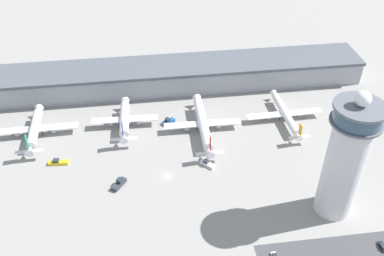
{
  "coord_description": "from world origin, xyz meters",
  "views": [
    {
      "loc": [
        -6.59,
        -130.26,
        126.36
      ],
      "look_at": [
        12.59,
        14.1,
        13.71
      ],
      "focal_mm": 40.0,
      "sensor_mm": 36.0,
      "label": 1
    }
  ],
  "objects_px": {
    "car_white_wagon": "(383,247)",
    "service_truck_fuel": "(207,164)",
    "control_tower": "(346,158)",
    "service_truck_catering": "(169,121)",
    "airplane_gate_alpha": "(35,129)",
    "service_truck_water": "(119,184)",
    "airplane_gate_bravo": "(125,119)",
    "airplane_gate_delta": "(285,114)",
    "airplane_gate_charlie": "(203,124)",
    "service_truck_baggage": "(58,162)"
  },
  "relations": [
    {
      "from": "airplane_gate_bravo",
      "to": "airplane_gate_delta",
      "type": "xyz_separation_m",
      "value": [
        78.25,
        -4.84,
        -0.8
      ]
    },
    {
      "from": "control_tower",
      "to": "airplane_gate_bravo",
      "type": "distance_m",
      "value": 103.13
    },
    {
      "from": "airplane_gate_alpha",
      "to": "airplane_gate_delta",
      "type": "xyz_separation_m",
      "value": [
        119.86,
        -3.04,
        -0.62
      ]
    },
    {
      "from": "airplane_gate_bravo",
      "to": "car_white_wagon",
      "type": "distance_m",
      "value": 122.35
    },
    {
      "from": "service_truck_fuel",
      "to": "service_truck_baggage",
      "type": "height_order",
      "value": "service_truck_fuel"
    },
    {
      "from": "airplane_gate_charlie",
      "to": "service_truck_baggage",
      "type": "distance_m",
      "value": 67.7
    },
    {
      "from": "service_truck_water",
      "to": "control_tower",
      "type": "bearing_deg",
      "value": -15.77
    },
    {
      "from": "airplane_gate_delta",
      "to": "car_white_wagon",
      "type": "xyz_separation_m",
      "value": [
        11.53,
        -78.2,
        -3.11
      ]
    },
    {
      "from": "service_truck_fuel",
      "to": "service_truck_water",
      "type": "bearing_deg",
      "value": -169.02
    },
    {
      "from": "airplane_gate_alpha",
      "to": "car_white_wagon",
      "type": "distance_m",
      "value": 154.52
    },
    {
      "from": "car_white_wagon",
      "to": "service_truck_fuel",
      "type": "bearing_deg",
      "value": 137.24
    },
    {
      "from": "airplane_gate_delta",
      "to": "car_white_wagon",
      "type": "height_order",
      "value": "airplane_gate_delta"
    },
    {
      "from": "service_truck_water",
      "to": "airplane_gate_alpha",
      "type": "bearing_deg",
      "value": 135.63
    },
    {
      "from": "service_truck_catering",
      "to": "service_truck_fuel",
      "type": "relative_size",
      "value": 1.02
    },
    {
      "from": "service_truck_baggage",
      "to": "service_truck_water",
      "type": "bearing_deg",
      "value": -32.48
    },
    {
      "from": "airplane_gate_alpha",
      "to": "service_truck_catering",
      "type": "xyz_separation_m",
      "value": [
        62.69,
        1.84,
        -3.19
      ]
    },
    {
      "from": "airplane_gate_bravo",
      "to": "service_truck_baggage",
      "type": "xyz_separation_m",
      "value": [
        -29.23,
        -22.93,
        -3.59
      ]
    },
    {
      "from": "control_tower",
      "to": "service_truck_catering",
      "type": "height_order",
      "value": "control_tower"
    },
    {
      "from": "airplane_gate_charlie",
      "to": "service_truck_baggage",
      "type": "height_order",
      "value": "airplane_gate_charlie"
    },
    {
      "from": "airplane_gate_delta",
      "to": "car_white_wagon",
      "type": "distance_m",
      "value": 79.1
    },
    {
      "from": "control_tower",
      "to": "car_white_wagon",
      "type": "xyz_separation_m",
      "value": [
        10.85,
        -20.2,
        -25.33
      ]
    },
    {
      "from": "airplane_gate_bravo",
      "to": "car_white_wagon",
      "type": "relative_size",
      "value": 7.14
    },
    {
      "from": "airplane_gate_charlie",
      "to": "service_truck_catering",
      "type": "xyz_separation_m",
      "value": [
        -15.68,
        8.21,
        -3.11
      ]
    },
    {
      "from": "service_truck_baggage",
      "to": "airplane_gate_alpha",
      "type": "bearing_deg",
      "value": 120.36
    },
    {
      "from": "car_white_wagon",
      "to": "airplane_gate_charlie",
      "type": "bearing_deg",
      "value": 125.3
    },
    {
      "from": "airplane_gate_alpha",
      "to": "car_white_wagon",
      "type": "relative_size",
      "value": 8.61
    },
    {
      "from": "airplane_gate_alpha",
      "to": "service_truck_water",
      "type": "distance_m",
      "value": 54.38
    },
    {
      "from": "airplane_gate_charlie",
      "to": "airplane_gate_delta",
      "type": "height_order",
      "value": "airplane_gate_charlie"
    },
    {
      "from": "airplane_gate_bravo",
      "to": "service_truck_catering",
      "type": "height_order",
      "value": "airplane_gate_bravo"
    },
    {
      "from": "airplane_gate_charlie",
      "to": "car_white_wagon",
      "type": "height_order",
      "value": "airplane_gate_charlie"
    },
    {
      "from": "service_truck_catering",
      "to": "service_truck_water",
      "type": "distance_m",
      "value": 46.42
    },
    {
      "from": "service_truck_catering",
      "to": "service_truck_water",
      "type": "relative_size",
      "value": 0.87
    },
    {
      "from": "airplane_gate_bravo",
      "to": "service_truck_fuel",
      "type": "xyz_separation_m",
      "value": [
        35.04,
        -32.42,
        -3.57
      ]
    },
    {
      "from": "control_tower",
      "to": "service_truck_catering",
      "type": "bearing_deg",
      "value": 132.61
    },
    {
      "from": "service_truck_fuel",
      "to": "service_truck_water",
      "type": "relative_size",
      "value": 0.86
    },
    {
      "from": "car_white_wagon",
      "to": "airplane_gate_delta",
      "type": "bearing_deg",
      "value": 98.39
    },
    {
      "from": "control_tower",
      "to": "airplane_gate_delta",
      "type": "xyz_separation_m",
      "value": [
        -0.67,
        57.99,
        -22.22
      ]
    },
    {
      "from": "control_tower",
      "to": "service_truck_catering",
      "type": "distance_m",
      "value": 88.97
    },
    {
      "from": "airplane_gate_alpha",
      "to": "service_truck_water",
      "type": "bearing_deg",
      "value": -44.37
    },
    {
      "from": "airplane_gate_bravo",
      "to": "service_truck_water",
      "type": "distance_m",
      "value": 40.0
    },
    {
      "from": "airplane_gate_charlie",
      "to": "service_truck_fuel",
      "type": "xyz_separation_m",
      "value": [
        -1.71,
        -24.26,
        -3.31
      ]
    },
    {
      "from": "airplane_gate_charlie",
      "to": "car_white_wagon",
      "type": "distance_m",
      "value": 91.82
    },
    {
      "from": "service_truck_catering",
      "to": "airplane_gate_bravo",
      "type": "bearing_deg",
      "value": -179.87
    },
    {
      "from": "control_tower",
      "to": "service_truck_baggage",
      "type": "bearing_deg",
      "value": 159.75
    },
    {
      "from": "airplane_gate_delta",
      "to": "service_truck_fuel",
      "type": "bearing_deg",
      "value": -147.45
    },
    {
      "from": "airplane_gate_alpha",
      "to": "service_truck_fuel",
      "type": "distance_m",
      "value": 82.61
    },
    {
      "from": "airplane_gate_delta",
      "to": "service_truck_catering",
      "type": "xyz_separation_m",
      "value": [
        -57.17,
        4.89,
        -2.57
      ]
    },
    {
      "from": "control_tower",
      "to": "airplane_gate_bravo",
      "type": "relative_size",
      "value": 1.63
    },
    {
      "from": "service_truck_catering",
      "to": "service_truck_fuel",
      "type": "distance_m",
      "value": 35.34
    },
    {
      "from": "airplane_gate_bravo",
      "to": "service_truck_fuel",
      "type": "height_order",
      "value": "airplane_gate_bravo"
    }
  ]
}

